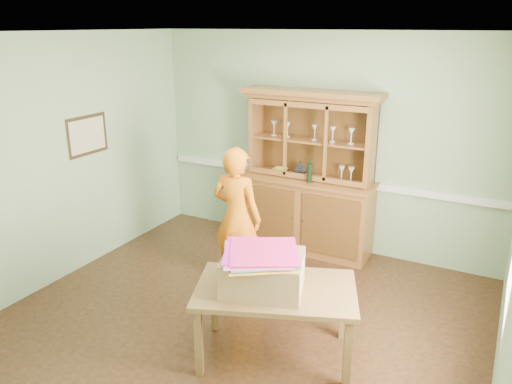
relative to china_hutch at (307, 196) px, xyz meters
The scene contains 12 objects.
floor 1.91m from the china_hutch, 87.17° to the right, with size 4.50×4.50×0.00m, color #4D3018.
ceiling 2.66m from the china_hutch, 87.17° to the right, with size 4.50×4.50×0.00m, color white.
wall_back 0.68m from the china_hutch, 69.08° to the left, with size 4.50×4.50×0.00m, color #84A37A.
wall_left 2.87m from the china_hutch, 140.68° to the right, with size 4.00×4.00×0.00m, color #84A37A.
wall_front 3.83m from the china_hutch, 88.67° to the right, with size 4.50×4.50×0.00m, color #84A37A.
chair_rail 0.29m from the china_hutch, 66.77° to the left, with size 4.41×0.05×0.08m, color silver.
framed_map 2.73m from the china_hutch, 145.51° to the right, with size 0.03×0.60×0.46m.
china_hutch is the anchor object (origin of this frame).
dining_table 2.29m from the china_hutch, 74.27° to the right, with size 1.53×1.23×0.67m.
cardboard_box 2.33m from the china_hutch, 76.75° to the right, with size 0.65×0.52×0.30m, color #946E4C.
kite_stack 2.37m from the china_hutch, 77.27° to the right, with size 0.74×0.74×0.05m.
person 1.25m from the china_hutch, 104.98° to the right, with size 0.57×0.37×1.56m, color orange.
Camera 1 is at (2.11, -3.77, 2.77)m, focal length 35.00 mm.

